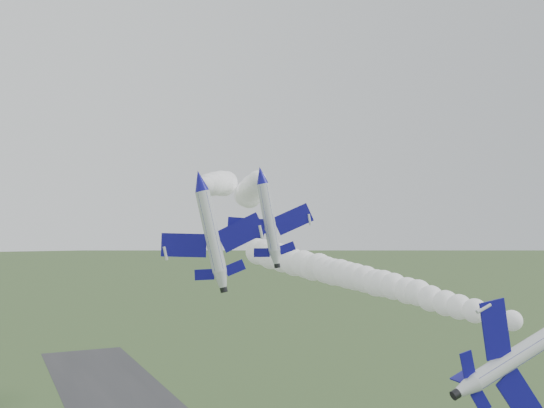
% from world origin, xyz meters
% --- Properties ---
extents(smoke_trail_jet_lead, '(11.30, 74.34, 5.02)m').
position_xyz_m(smoke_trail_jet_lead, '(16.52, 33.20, 32.58)').
color(smoke_trail_jet_lead, white).
extents(jet_pair_left, '(11.05, 12.95, 3.92)m').
position_xyz_m(jet_pair_left, '(-7.11, 22.97, 43.99)').
color(jet_pair_left, silver).
extents(smoke_trail_jet_pair_left, '(26.95, 54.33, 4.72)m').
position_xyz_m(smoke_trail_jet_pair_left, '(5.75, 52.51, 45.95)').
color(smoke_trail_jet_pair_left, white).
extents(jet_pair_right, '(9.70, 11.36, 3.21)m').
position_xyz_m(jet_pair_right, '(0.18, 22.95, 44.86)').
color(jet_pair_right, silver).
extents(smoke_trail_jet_pair_right, '(28.31, 64.07, 5.66)m').
position_xyz_m(smoke_trail_jet_pair_right, '(13.23, 55.97, 45.43)').
color(smoke_trail_jet_pair_right, white).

